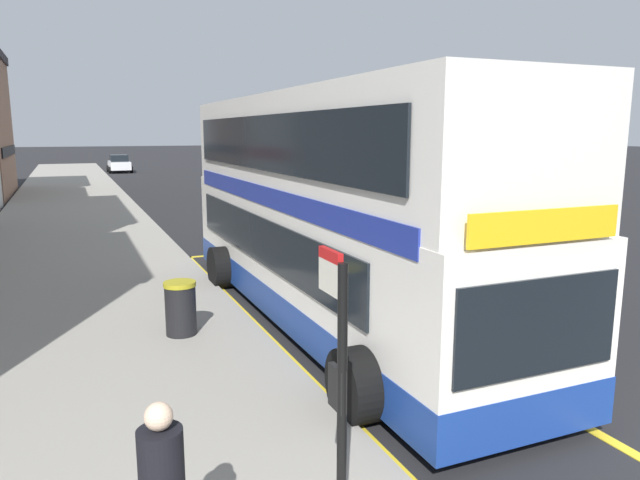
{
  "coord_description": "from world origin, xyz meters",
  "views": [
    {
      "loc": [
        -7.07,
        -3.18,
        3.7
      ],
      "look_at": [
        -2.5,
        7.49,
        1.56
      ],
      "focal_mm": 32.99,
      "sensor_mm": 36.0,
      "label": 1
    }
  ],
  "objects_px": {
    "parked_car_silver_kerbside": "(318,202)",
    "litter_bin": "(181,308)",
    "bus_stop_sign": "(338,367)",
    "parked_car_white_far": "(119,164)",
    "double_decker_bus": "(327,217)"
  },
  "relations": [
    {
      "from": "bus_stop_sign",
      "to": "litter_bin",
      "type": "bearing_deg",
      "value": 94.09
    },
    {
      "from": "parked_car_white_far",
      "to": "litter_bin",
      "type": "relative_size",
      "value": 4.36
    },
    {
      "from": "bus_stop_sign",
      "to": "parked_car_white_far",
      "type": "relative_size",
      "value": 0.6
    },
    {
      "from": "double_decker_bus",
      "to": "parked_car_silver_kerbside",
      "type": "relative_size",
      "value": 2.73
    },
    {
      "from": "parked_car_silver_kerbside",
      "to": "double_decker_bus",
      "type": "bearing_deg",
      "value": 67.22
    },
    {
      "from": "parked_car_white_far",
      "to": "litter_bin",
      "type": "height_order",
      "value": "parked_car_white_far"
    },
    {
      "from": "parked_car_white_far",
      "to": "litter_bin",
      "type": "bearing_deg",
      "value": -91.45
    },
    {
      "from": "litter_bin",
      "to": "parked_car_silver_kerbside",
      "type": "bearing_deg",
      "value": 57.57
    },
    {
      "from": "bus_stop_sign",
      "to": "parked_car_silver_kerbside",
      "type": "height_order",
      "value": "bus_stop_sign"
    },
    {
      "from": "parked_car_white_far",
      "to": "bus_stop_sign",
      "type": "bearing_deg",
      "value": -90.65
    },
    {
      "from": "parked_car_white_far",
      "to": "parked_car_silver_kerbside",
      "type": "distance_m",
      "value": 35.32
    },
    {
      "from": "double_decker_bus",
      "to": "parked_car_silver_kerbside",
      "type": "distance_m",
      "value": 13.38
    },
    {
      "from": "parked_car_white_far",
      "to": "parked_car_silver_kerbside",
      "type": "xyz_separation_m",
      "value": [
        5.21,
        -34.93,
        0.0
      ]
    },
    {
      "from": "parked_car_silver_kerbside",
      "to": "litter_bin",
      "type": "relative_size",
      "value": 4.36
    },
    {
      "from": "double_decker_bus",
      "to": "parked_car_silver_kerbside",
      "type": "xyz_separation_m",
      "value": [
        5.04,
        12.33,
        -1.27
      ]
    }
  ]
}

